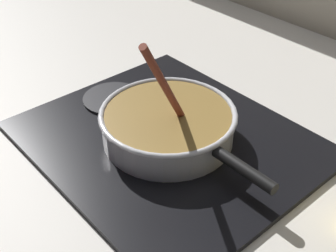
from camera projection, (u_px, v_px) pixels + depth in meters
ground at (148, 183)px, 0.85m from camera, size 2.40×1.60×0.04m
hob_plate at (168, 140)px, 0.91m from camera, size 0.56×0.48×0.01m
burner_ring at (168, 136)px, 0.90m from camera, size 0.18×0.18×0.01m
spare_burner at (113, 98)px, 1.02m from camera, size 0.14×0.14×0.01m
cooking_pan at (169, 124)px, 0.88m from camera, size 0.40×0.27×0.26m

